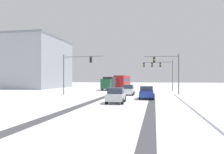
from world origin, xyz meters
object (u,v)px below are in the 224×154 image
object	(u,v)px
box_truck_delivery	(109,83)
car_blue_second	(147,93)
car_silver_third	(116,95)
bus_oncoming	(123,81)
traffic_signal_near_right	(169,67)
car_white_lead	(128,90)
traffic_signal_far_right	(160,68)
traffic_signal_near_left	(74,67)
office_building_far_left_block	(25,63)

from	to	relation	value
box_truck_delivery	car_blue_second	bearing A→B (deg)	-66.64
car_blue_second	box_truck_delivery	bearing A→B (deg)	113.36
car_silver_third	bus_oncoming	distance (m)	35.47
car_blue_second	box_truck_delivery	distance (m)	23.27
bus_oncoming	box_truck_delivery	xyz separation A→B (m)	(-1.92, -8.42, -0.36)
traffic_signal_near_right	car_blue_second	distance (m)	8.76
car_silver_third	bus_oncoming	size ratio (longest dim) A/B	0.38
box_truck_delivery	bus_oncoming	bearing A→B (deg)	77.16
car_white_lead	box_truck_delivery	size ratio (longest dim) A/B	0.55
traffic_signal_near_right	box_truck_delivery	world-z (taller)	traffic_signal_near_right
traffic_signal_far_right	box_truck_delivery	size ratio (longest dim) A/B	0.87
box_truck_delivery	car_white_lead	bearing A→B (deg)	-67.81
traffic_signal_near_right	bus_oncoming	size ratio (longest dim) A/B	0.59
traffic_signal_near_right	car_silver_third	xyz separation A→B (m)	(-6.27, -12.74, -3.58)
traffic_signal_near_right	car_silver_third	world-z (taller)	traffic_signal_near_right
car_white_lead	traffic_signal_near_left	bearing A→B (deg)	-173.20
traffic_signal_near_left	car_silver_third	world-z (taller)	traffic_signal_near_left
traffic_signal_far_right	office_building_far_left_block	world-z (taller)	office_building_far_left_block
car_blue_second	traffic_signal_near_left	bearing A→B (deg)	155.50
box_truck_delivery	office_building_far_left_block	bearing A→B (deg)	163.96
car_white_lead	car_silver_third	xyz separation A→B (m)	(0.06, -11.75, 0.00)
car_silver_third	traffic_signal_far_right	bearing A→B (deg)	78.24
traffic_signal_far_right	traffic_signal_near_right	xyz separation A→B (m)	(1.06, -12.26, -0.41)
car_blue_second	office_building_far_left_block	bearing A→B (deg)	140.59
office_building_far_left_block	car_silver_third	bearing A→B (deg)	-46.92
traffic_signal_far_right	car_white_lead	world-z (taller)	traffic_signal_far_right
car_silver_third	office_building_far_left_block	distance (m)	47.22
bus_oncoming	box_truck_delivery	world-z (taller)	bus_oncoming
traffic_signal_near_right	traffic_signal_near_left	distance (m)	15.01
traffic_signal_near_left	car_white_lead	bearing A→B (deg)	6.80
car_silver_third	bus_oncoming	world-z (taller)	bus_oncoming
traffic_signal_near_left	office_building_far_left_block	xyz separation A→B (m)	(-23.36, 23.46, 2.56)
bus_oncoming	traffic_signal_near_right	bearing A→B (deg)	-64.85
car_blue_second	traffic_signal_near_right	bearing A→B (deg)	66.16
traffic_signal_far_right	bus_oncoming	size ratio (longest dim) A/B	0.59
bus_oncoming	box_truck_delivery	distance (m)	8.64
traffic_signal_near_left	bus_oncoming	xyz separation A→B (m)	(4.34, 24.46, -2.48)
traffic_signal_far_right	car_silver_third	distance (m)	25.85
traffic_signal_far_right	car_blue_second	distance (m)	20.10
traffic_signal_near_right	office_building_far_left_block	world-z (taller)	office_building_far_left_block
car_silver_third	office_building_far_left_block	bearing A→B (deg)	133.08
car_silver_third	box_truck_delivery	size ratio (longest dim) A/B	0.56
traffic_signal_near_right	bus_oncoming	xyz separation A→B (m)	(-10.54, 22.45, -2.40)
car_white_lead	traffic_signal_near_right	bearing A→B (deg)	8.92
traffic_signal_far_right	office_building_far_left_block	xyz separation A→B (m)	(-37.18, 9.19, 2.23)
traffic_signal_near_right	bus_oncoming	distance (m)	24.91
traffic_signal_near_right	office_building_far_left_block	xyz separation A→B (m)	(-38.24, 21.45, 2.64)
traffic_signal_near_left	car_white_lead	distance (m)	9.35
bus_oncoming	office_building_far_left_block	size ratio (longest dim) A/B	0.53
box_truck_delivery	office_building_far_left_block	distance (m)	27.37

